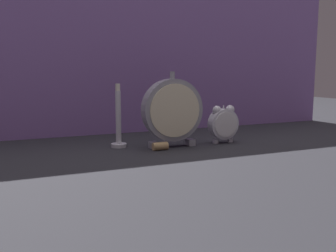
{
  "coord_description": "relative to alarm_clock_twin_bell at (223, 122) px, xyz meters",
  "views": [
    {
      "loc": [
        -0.44,
        -0.93,
        0.21
      ],
      "look_at": [
        0.0,
        0.08,
        0.05
      ],
      "focal_mm": 40.0,
      "sensor_mm": 36.0,
      "label": 1
    }
  ],
  "objects": [
    {
      "name": "ground_plane",
      "position": [
        -0.16,
        -0.02,
        -0.06
      ],
      "size": [
        4.0,
        4.0,
        0.0
      ],
      "primitive_type": "plane",
      "color": "#232328"
    },
    {
      "name": "fabric_backdrop_drape",
      "position": [
        -0.16,
        0.3,
        0.25
      ],
      "size": [
        1.6,
        0.01,
        0.62
      ],
      "primitive_type": "cube",
      "color": "#8460A8",
      "rests_on": "ground_plane"
    },
    {
      "name": "brass_candlestick",
      "position": [
        -0.31,
        0.06,
        0.0
      ],
      "size": [
        0.04,
        0.04,
        0.18
      ],
      "color": "silver",
      "rests_on": "ground_plane"
    },
    {
      "name": "alarm_clock_twin_bell",
      "position": [
        0.0,
        0.0,
        0.0
      ],
      "size": [
        0.09,
        0.03,
        0.11
      ],
      "color": "silver",
      "rests_on": "ground_plane"
    },
    {
      "name": "wine_cork",
      "position": [
        -0.22,
        -0.03,
        -0.05
      ],
      "size": [
        0.04,
        0.02,
        0.02
      ],
      "primitive_type": "cylinder",
      "rotation": [
        0.0,
        1.57,
        0.0
      ],
      "color": "tan",
      "rests_on": "ground_plane"
    },
    {
      "name": "mantel_clock_silver",
      "position": [
        -0.17,
        0.0,
        0.04
      ],
      "size": [
        0.18,
        0.04,
        0.21
      ],
      "color": "gray",
      "rests_on": "ground_plane"
    }
  ]
}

